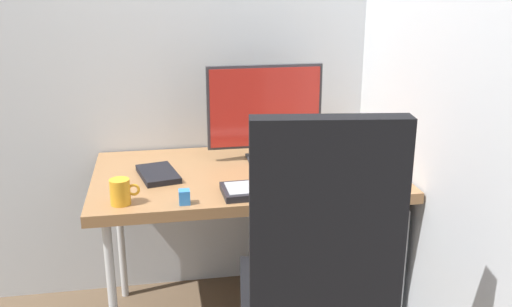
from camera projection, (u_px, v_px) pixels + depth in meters
wall_back at (230, 3)px, 2.58m from camera, size 2.84×0.04×2.80m
wall_side_right at (430, 9)px, 2.10m from camera, size 0.04×2.31×2.80m
desk at (245, 181)px, 2.42m from camera, size 1.27×0.75×0.72m
office_chair at (317, 282)px, 1.75m from camera, size 0.63×0.63×1.18m
filing_cabinet at (336, 254)px, 2.57m from camera, size 0.42×0.55×0.62m
monitor at (265, 109)px, 2.50m from camera, size 0.51×0.13×0.43m
keyboard at (274, 188)px, 2.18m from camera, size 0.41×0.18×0.03m
mouse at (354, 180)px, 2.24m from camera, size 0.10×0.12×0.04m
pen_holder at (360, 148)px, 2.57m from camera, size 0.08×0.08×0.16m
notebook at (158, 174)px, 2.34m from camera, size 0.19×0.26×0.02m
coffee_mug at (121, 192)px, 2.05m from camera, size 0.11×0.07×0.10m
desk_clamp_accessory at (184, 197)px, 2.06m from camera, size 0.04×0.04×0.05m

